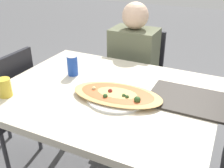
{
  "coord_description": "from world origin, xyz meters",
  "views": [
    {
      "loc": [
        0.59,
        -1.15,
        1.47
      ],
      "look_at": [
        0.04,
        -0.01,
        0.84
      ],
      "focal_mm": 42.0,
      "sensor_mm": 36.0,
      "label": 1
    }
  ],
  "objects_px": {
    "chair_side_left": "(6,105)",
    "person_seated": "(133,63)",
    "dining_table": "(106,102)",
    "chair_far_seated": "(137,77)",
    "soda_can": "(73,66)",
    "pizza_main": "(117,95)",
    "drink_glass": "(5,88)"
  },
  "relations": [
    {
      "from": "chair_side_left",
      "to": "drink_glass",
      "type": "height_order",
      "value": "chair_side_left"
    },
    {
      "from": "chair_side_left",
      "to": "person_seated",
      "type": "relative_size",
      "value": 0.77
    },
    {
      "from": "person_seated",
      "to": "drink_glass",
      "type": "bearing_deg",
      "value": 69.92
    },
    {
      "from": "drink_glass",
      "to": "pizza_main",
      "type": "bearing_deg",
      "value": 23.21
    },
    {
      "from": "chair_far_seated",
      "to": "pizza_main",
      "type": "bearing_deg",
      "value": 102.98
    },
    {
      "from": "chair_side_left",
      "to": "soda_can",
      "type": "bearing_deg",
      "value": -74.76
    },
    {
      "from": "soda_can",
      "to": "chair_far_seated",
      "type": "bearing_deg",
      "value": 75.71
    },
    {
      "from": "drink_glass",
      "to": "soda_can",
      "type": "bearing_deg",
      "value": 65.49
    },
    {
      "from": "pizza_main",
      "to": "dining_table",
      "type": "bearing_deg",
      "value": 153.07
    },
    {
      "from": "chair_far_seated",
      "to": "chair_side_left",
      "type": "height_order",
      "value": "same"
    },
    {
      "from": "person_seated",
      "to": "chair_far_seated",
      "type": "bearing_deg",
      "value": -90.0
    },
    {
      "from": "pizza_main",
      "to": "chair_far_seated",
      "type": "bearing_deg",
      "value": 102.98
    },
    {
      "from": "dining_table",
      "to": "person_seated",
      "type": "relative_size",
      "value": 1.04
    },
    {
      "from": "chair_far_seated",
      "to": "person_seated",
      "type": "distance_m",
      "value": 0.21
    },
    {
      "from": "chair_side_left",
      "to": "soda_can",
      "type": "xyz_separation_m",
      "value": [
        0.5,
        0.14,
        0.35
      ]
    },
    {
      "from": "drink_glass",
      "to": "chair_side_left",
      "type": "bearing_deg",
      "value": 142.38
    },
    {
      "from": "chair_far_seated",
      "to": "person_seated",
      "type": "relative_size",
      "value": 0.77
    },
    {
      "from": "chair_side_left",
      "to": "drink_glass",
      "type": "relative_size",
      "value": 8.79
    },
    {
      "from": "pizza_main",
      "to": "soda_can",
      "type": "xyz_separation_m",
      "value": [
        -0.38,
        0.15,
        0.04
      ]
    },
    {
      "from": "chair_far_seated",
      "to": "person_seated",
      "type": "xyz_separation_m",
      "value": [
        -0.0,
        -0.12,
        0.18
      ]
    },
    {
      "from": "chair_side_left",
      "to": "drink_glass",
      "type": "bearing_deg",
      "value": -127.62
    },
    {
      "from": "chair_far_seated",
      "to": "person_seated",
      "type": "height_order",
      "value": "person_seated"
    },
    {
      "from": "soda_can",
      "to": "drink_glass",
      "type": "distance_m",
      "value": 0.43
    },
    {
      "from": "person_seated",
      "to": "soda_can",
      "type": "distance_m",
      "value": 0.63
    },
    {
      "from": "chair_side_left",
      "to": "pizza_main",
      "type": "height_order",
      "value": "chair_side_left"
    },
    {
      "from": "dining_table",
      "to": "chair_far_seated",
      "type": "distance_m",
      "value": 0.84
    },
    {
      "from": "drink_glass",
      "to": "chair_far_seated",
      "type": "bearing_deg",
      "value": 71.93
    },
    {
      "from": "dining_table",
      "to": "drink_glass",
      "type": "distance_m",
      "value": 0.56
    },
    {
      "from": "soda_can",
      "to": "drink_glass",
      "type": "relative_size",
      "value": 1.24
    },
    {
      "from": "pizza_main",
      "to": "drink_glass",
      "type": "xyz_separation_m",
      "value": [
        -0.55,
        -0.24,
        0.03
      ]
    },
    {
      "from": "chair_far_seated",
      "to": "soda_can",
      "type": "relative_size",
      "value": 7.11
    },
    {
      "from": "soda_can",
      "to": "pizza_main",
      "type": "bearing_deg",
      "value": -21.81
    }
  ]
}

